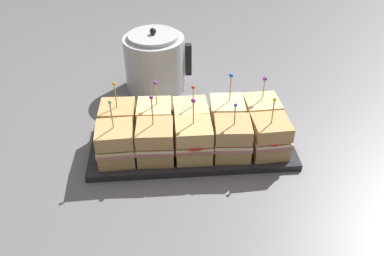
{
  "coord_description": "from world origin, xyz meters",
  "views": [
    {
      "loc": [
        -0.07,
        -0.85,
        0.7
      ],
      "look_at": [
        0.0,
        0.0,
        0.07
      ],
      "focal_mm": 38.0,
      "sensor_mm": 36.0,
      "label": 1
    }
  ],
  "objects_px": {
    "sandwich_front_left": "(155,142)",
    "sandwich_front_far_left": "(116,144)",
    "sandwich_back_far_left": "(119,121)",
    "sandwich_back_left": "(155,120)",
    "serving_platter": "(192,146)",
    "sandwich_back_center": "(191,119)",
    "sandwich_back_right": "(227,117)",
    "sandwich_front_far_right": "(270,137)",
    "sandwich_back_far_right": "(261,115)",
    "kettle_steel": "(155,62)",
    "sandwich_front_right": "(232,139)",
    "sandwich_front_center": "(194,140)"
  },
  "relations": [
    {
      "from": "sandwich_front_far_left",
      "to": "sandwich_front_center",
      "type": "xyz_separation_m",
      "value": [
        0.19,
        -0.0,
        0.0
      ]
    },
    {
      "from": "sandwich_front_far_left",
      "to": "sandwich_back_far_left",
      "type": "distance_m",
      "value": 0.1
    },
    {
      "from": "kettle_steel",
      "to": "sandwich_front_far_right",
      "type": "bearing_deg",
      "value": -53.63
    },
    {
      "from": "sandwich_back_far_left",
      "to": "sandwich_back_right",
      "type": "bearing_deg",
      "value": -0.35
    },
    {
      "from": "sandwich_front_right",
      "to": "kettle_steel",
      "type": "xyz_separation_m",
      "value": [
        -0.19,
        0.39,
        0.02
      ]
    },
    {
      "from": "sandwich_front_left",
      "to": "sandwich_front_right",
      "type": "bearing_deg",
      "value": -0.59
    },
    {
      "from": "serving_platter",
      "to": "sandwich_front_left",
      "type": "xyz_separation_m",
      "value": [
        -0.1,
        -0.05,
        0.06
      ]
    },
    {
      "from": "sandwich_back_far_left",
      "to": "sandwich_back_center",
      "type": "distance_m",
      "value": 0.19
    },
    {
      "from": "sandwich_front_center",
      "to": "sandwich_front_far_right",
      "type": "relative_size",
      "value": 0.99
    },
    {
      "from": "sandwich_front_far_left",
      "to": "sandwich_front_far_right",
      "type": "relative_size",
      "value": 1.04
    },
    {
      "from": "sandwich_front_far_left",
      "to": "sandwich_front_left",
      "type": "relative_size",
      "value": 0.97
    },
    {
      "from": "sandwich_front_far_right",
      "to": "sandwich_front_right",
      "type": "bearing_deg",
      "value": 179.83
    },
    {
      "from": "sandwich_front_far_left",
      "to": "sandwich_back_far_right",
      "type": "distance_m",
      "value": 0.4
    },
    {
      "from": "sandwich_back_left",
      "to": "sandwich_front_center",
      "type": "bearing_deg",
      "value": -44.61
    },
    {
      "from": "sandwich_back_left",
      "to": "sandwich_back_center",
      "type": "relative_size",
      "value": 1.08
    },
    {
      "from": "sandwich_front_left",
      "to": "sandwich_front_far_right",
      "type": "bearing_deg",
      "value": -0.45
    },
    {
      "from": "sandwich_back_far_left",
      "to": "sandwich_back_left",
      "type": "xyz_separation_m",
      "value": [
        0.1,
        -0.0,
        0.0
      ]
    },
    {
      "from": "sandwich_front_far_left",
      "to": "sandwich_front_right",
      "type": "bearing_deg",
      "value": -0.39
    },
    {
      "from": "serving_platter",
      "to": "sandwich_front_far_left",
      "type": "bearing_deg",
      "value": -166.04
    },
    {
      "from": "sandwich_front_far_left",
      "to": "sandwich_back_far_left",
      "type": "height_order",
      "value": "sandwich_front_far_left"
    },
    {
      "from": "sandwich_front_right",
      "to": "sandwich_front_far_left",
      "type": "bearing_deg",
      "value": 179.61
    },
    {
      "from": "sandwich_back_center",
      "to": "kettle_steel",
      "type": "bearing_deg",
      "value": 107.73
    },
    {
      "from": "serving_platter",
      "to": "sandwich_front_far_right",
      "type": "relative_size",
      "value": 3.17
    },
    {
      "from": "sandwich_front_left",
      "to": "sandwich_back_right",
      "type": "relative_size",
      "value": 1.01
    },
    {
      "from": "serving_platter",
      "to": "sandwich_back_right",
      "type": "xyz_separation_m",
      "value": [
        0.1,
        0.05,
        0.06
      ]
    },
    {
      "from": "sandwich_front_left",
      "to": "sandwich_back_far_left",
      "type": "xyz_separation_m",
      "value": [
        -0.1,
        0.1,
        -0.0
      ]
    },
    {
      "from": "sandwich_front_left",
      "to": "sandwich_front_center",
      "type": "height_order",
      "value": "sandwich_front_left"
    },
    {
      "from": "sandwich_front_far_right",
      "to": "kettle_steel",
      "type": "height_order",
      "value": "kettle_steel"
    },
    {
      "from": "sandwich_front_left",
      "to": "sandwich_front_far_right",
      "type": "xyz_separation_m",
      "value": [
        0.29,
        -0.0,
        -0.0
      ]
    },
    {
      "from": "sandwich_back_center",
      "to": "sandwich_back_far_right",
      "type": "distance_m",
      "value": 0.19
    },
    {
      "from": "sandwich_back_center",
      "to": "sandwich_front_far_left",
      "type": "bearing_deg",
      "value": -153.77
    },
    {
      "from": "sandwich_back_left",
      "to": "sandwich_back_far_right",
      "type": "bearing_deg",
      "value": 0.01
    },
    {
      "from": "sandwich_front_left",
      "to": "sandwich_front_far_right",
      "type": "height_order",
      "value": "sandwich_front_left"
    },
    {
      "from": "sandwich_front_far_left",
      "to": "sandwich_back_far_left",
      "type": "xyz_separation_m",
      "value": [
        0.0,
        0.1,
        0.0
      ]
    },
    {
      "from": "sandwich_front_far_left",
      "to": "sandwich_back_right",
      "type": "bearing_deg",
      "value": 18.16
    },
    {
      "from": "sandwich_front_left",
      "to": "sandwich_front_far_left",
      "type": "bearing_deg",
      "value": 180.0
    },
    {
      "from": "serving_platter",
      "to": "kettle_steel",
      "type": "height_order",
      "value": "kettle_steel"
    },
    {
      "from": "serving_platter",
      "to": "sandwich_back_left",
      "type": "relative_size",
      "value": 3.22
    },
    {
      "from": "sandwich_front_center",
      "to": "sandwich_back_far_left",
      "type": "bearing_deg",
      "value": 153.01
    },
    {
      "from": "sandwich_front_far_left",
      "to": "kettle_steel",
      "type": "xyz_separation_m",
      "value": [
        0.1,
        0.39,
        0.02
      ]
    },
    {
      "from": "sandwich_front_far_right",
      "to": "sandwich_back_far_right",
      "type": "relative_size",
      "value": 1.04
    },
    {
      "from": "sandwich_front_center",
      "to": "sandwich_front_far_right",
      "type": "height_order",
      "value": "sandwich_front_far_right"
    },
    {
      "from": "sandwich_front_left",
      "to": "kettle_steel",
      "type": "distance_m",
      "value": 0.39
    },
    {
      "from": "sandwich_back_far_left",
      "to": "serving_platter",
      "type": "bearing_deg",
      "value": -14.37
    },
    {
      "from": "serving_platter",
      "to": "sandwich_back_far_left",
      "type": "xyz_separation_m",
      "value": [
        -0.19,
        0.05,
        0.06
      ]
    },
    {
      "from": "sandwich_back_center",
      "to": "sandwich_back_right",
      "type": "height_order",
      "value": "sandwich_back_right"
    },
    {
      "from": "serving_platter",
      "to": "sandwich_back_center",
      "type": "relative_size",
      "value": 3.48
    },
    {
      "from": "sandwich_front_left",
      "to": "sandwich_back_far_left",
      "type": "bearing_deg",
      "value": 134.93
    },
    {
      "from": "sandwich_back_left",
      "to": "sandwich_back_far_right",
      "type": "distance_m",
      "value": 0.29
    },
    {
      "from": "sandwich_back_far_left",
      "to": "sandwich_front_far_right",
      "type": "bearing_deg",
      "value": -14.47
    }
  ]
}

